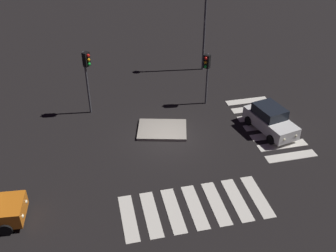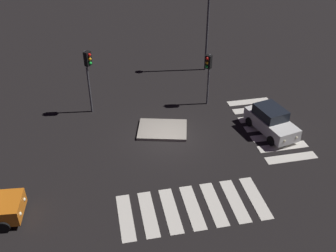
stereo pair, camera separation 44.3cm
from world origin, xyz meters
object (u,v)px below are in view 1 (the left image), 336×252
Objects in this scene: traffic_island at (162,130)px; traffic_light_north at (207,67)px; car_white at (270,120)px; traffic_light_west at (87,68)px; street_lamp at (206,7)px.

traffic_light_north is (3.81, 2.75, 2.87)m from traffic_island.
traffic_light_west is (-11.28, 4.88, 2.65)m from car_white.
traffic_light_north is (8.17, -0.60, -0.53)m from traffic_light_west.
traffic_light_west is 8.21m from traffic_light_north.
traffic_light_west is at bearing -50.04° from traffic_light_north.
street_lamp is at bearing 71.73° from traffic_light_west.
traffic_island is 0.94× the size of traffic_light_north.
car_white is (6.91, -1.53, 0.75)m from traffic_island.
traffic_light_north is at bearing 35.83° from traffic_island.
street_lamp is at bearing 57.59° from traffic_island.
car_white reaches higher than traffic_island.
car_white is 0.90× the size of traffic_light_west.
traffic_light_west is 11.25m from street_lamp.
traffic_light_west reaches higher than car_white.
street_lamp is (1.62, 5.80, 2.45)m from traffic_light_north.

